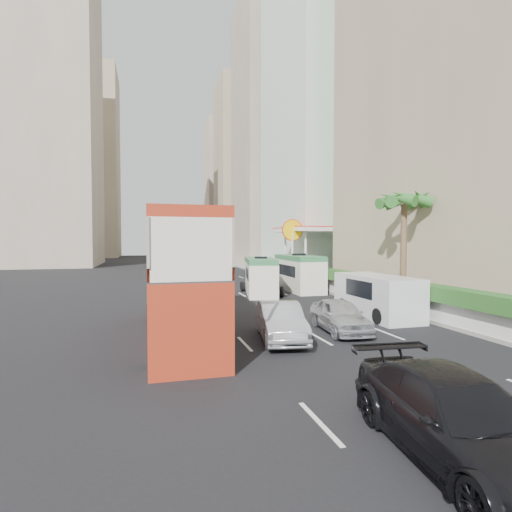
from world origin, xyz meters
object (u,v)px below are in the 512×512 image
object	(u,v)px
double_decker_bus	(178,276)
car_black	(457,460)
car_silver_lane_a	(280,340)
car_silver_lane_b	(340,332)
minibus_near	(261,276)
van_asset	(261,291)
minibus_far	(299,273)
shell_station	(312,253)
panel_van_near	(377,296)
panel_van_far	(260,271)
palm_tree	(404,252)

from	to	relation	value
double_decker_bus	car_black	distance (m)	12.07
car_silver_lane_a	car_silver_lane_b	distance (m)	3.10
car_silver_lane_a	car_black	size ratio (longest dim) A/B	0.85
minibus_near	van_asset	bearing A→B (deg)	84.33
van_asset	minibus_far	bearing A→B (deg)	5.37
double_decker_bus	car_silver_lane_a	xyz separation A→B (m)	(3.96, -1.74, -2.53)
minibus_far	shell_station	bearing A→B (deg)	62.49
panel_van_near	van_asset	bearing A→B (deg)	103.91
car_silver_lane_a	panel_van_far	bearing A→B (deg)	85.66
car_silver_lane_b	panel_van_far	size ratio (longest dim) A/B	0.86
double_decker_bus	shell_station	world-z (taller)	shell_station
double_decker_bus	panel_van_far	distance (m)	24.03
palm_tree	shell_station	distance (m)	19.14
minibus_near	panel_van_near	size ratio (longest dim) A/B	1.12
car_black	panel_van_near	distance (m)	14.15
car_black	van_asset	size ratio (longest dim) A/B	1.28
car_silver_lane_a	panel_van_near	size ratio (longest dim) A/B	0.84
double_decker_bus	palm_tree	bearing A→B (deg)	16.16
car_silver_lane_b	van_asset	size ratio (longest dim) A/B	1.02
minibus_near	car_silver_lane_b	bearing A→B (deg)	-78.71
palm_tree	shell_station	size ratio (longest dim) A/B	0.80
panel_van_near	shell_station	world-z (taller)	shell_station
car_silver_lane_a	minibus_far	distance (m)	16.34
double_decker_bus	panel_van_near	world-z (taller)	double_decker_bus
car_black	double_decker_bus	bearing A→B (deg)	116.31
double_decker_bus	panel_van_near	distance (m)	10.70
van_asset	palm_tree	size ratio (longest dim) A/B	0.65
van_asset	car_black	bearing A→B (deg)	-86.84
car_silver_lane_b	shell_station	size ratio (longest dim) A/B	0.53
double_decker_bus	panel_van_near	bearing A→B (deg)	8.74
car_silver_lane_b	minibus_far	bearing A→B (deg)	81.00
car_silver_lane_b	panel_van_near	size ratio (longest dim) A/B	0.78
van_asset	shell_station	bearing A→B (deg)	59.17
car_silver_lane_b	minibus_near	xyz separation A→B (m)	(0.03, 12.88, 1.35)
panel_van_far	minibus_far	bearing A→B (deg)	-80.31
panel_van_near	shell_station	xyz separation A→B (m)	(5.52, 21.39, 1.66)
minibus_near	panel_van_far	size ratio (longest dim) A/B	1.24
car_silver_lane_b	van_asset	bearing A→B (deg)	93.26
car_silver_lane_b	panel_van_near	xyz separation A→B (m)	(3.51, 2.64, 1.09)
car_black	van_asset	xyz separation A→B (m)	(3.28, 24.45, 0.00)
car_black	panel_van_near	world-z (taller)	panel_van_near
car_black	palm_tree	distance (m)	18.14
van_asset	panel_van_near	xyz separation A→B (m)	(2.99, -11.82, 1.09)
minibus_near	shell_station	distance (m)	14.39
panel_van_near	panel_van_far	size ratio (longest dim) A/B	1.11
van_asset	panel_van_near	bearing A→B (deg)	-65.00
van_asset	shell_station	distance (m)	13.10
car_black	panel_van_far	distance (m)	33.39
car_silver_lane_b	panel_van_near	distance (m)	4.52
car_silver_lane_b	palm_tree	world-z (taller)	palm_tree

